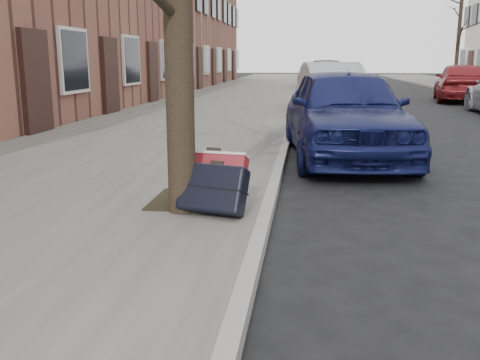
# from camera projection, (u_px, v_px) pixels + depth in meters

# --- Properties ---
(ground) EXTENTS (120.00, 120.00, 0.00)m
(ground) POSITION_uv_depth(u_px,v_px,m) (420.00, 265.00, 4.07)
(ground) COLOR black
(ground) RESTS_ON ground
(near_sidewalk) EXTENTS (5.00, 70.00, 0.12)m
(near_sidewalk) POSITION_uv_depth(u_px,v_px,m) (228.00, 102.00, 19.03)
(near_sidewalk) COLOR slate
(near_sidewalk) RESTS_ON ground
(house_near) EXTENTS (6.80, 40.00, 7.00)m
(house_near) POSITION_uv_depth(u_px,v_px,m) (76.00, 5.00, 19.96)
(house_near) COLOR brown
(house_near) RESTS_ON ground
(dirt_patch) EXTENTS (0.85, 0.85, 0.02)m
(dirt_patch) POSITION_uv_depth(u_px,v_px,m) (195.00, 200.00, 5.45)
(dirt_patch) COLOR black
(dirt_patch) RESTS_ON near_sidewalk
(suitcase_red) EXTENTS (0.74, 0.48, 0.54)m
(suitcase_red) POSITION_uv_depth(u_px,v_px,m) (210.00, 179.00, 5.23)
(suitcase_red) COLOR maroon
(suitcase_red) RESTS_ON near_sidewalk
(suitcase_navy) EXTENTS (0.70, 0.52, 0.49)m
(suitcase_navy) POSITION_uv_depth(u_px,v_px,m) (213.00, 189.00, 4.92)
(suitcase_navy) COLOR black
(suitcase_navy) RESTS_ON near_sidewalk
(car_near_front) EXTENTS (2.12, 4.38, 1.44)m
(car_near_front) POSITION_uv_depth(u_px,v_px,m) (345.00, 112.00, 8.33)
(car_near_front) COLOR #13184D
(car_near_front) RESTS_ON ground
(car_near_mid) EXTENTS (2.16, 4.59, 1.45)m
(car_near_mid) POSITION_uv_depth(u_px,v_px,m) (333.00, 88.00, 15.22)
(car_near_mid) COLOR #B3B7BB
(car_near_mid) RESTS_ON ground
(car_near_back) EXTENTS (2.57, 5.43, 1.50)m
(car_near_back) POSITION_uv_depth(u_px,v_px,m) (326.00, 75.00, 27.06)
(car_near_back) COLOR #343438
(car_near_back) RESTS_ON ground
(car_far_back) EXTENTS (2.41, 4.49, 1.45)m
(car_far_back) POSITION_uv_depth(u_px,v_px,m) (461.00, 82.00, 19.63)
(car_far_back) COLOR maroon
(car_far_back) RESTS_ON ground
(tree_far_c) EXTENTS (0.21, 0.21, 5.08)m
(tree_far_c) POSITION_uv_depth(u_px,v_px,m) (458.00, 38.00, 29.25)
(tree_far_c) COLOR black
(tree_far_c) RESTS_ON far_sidewalk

